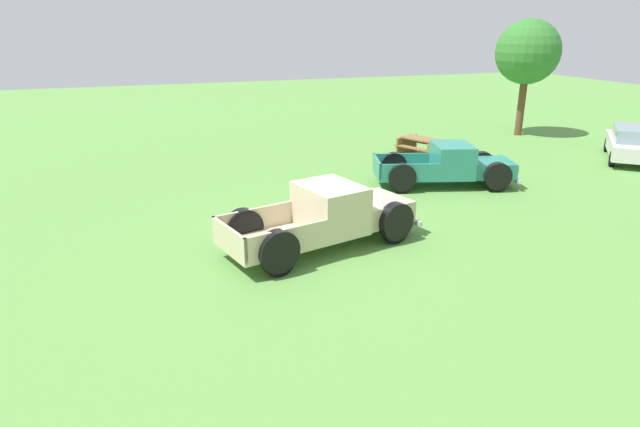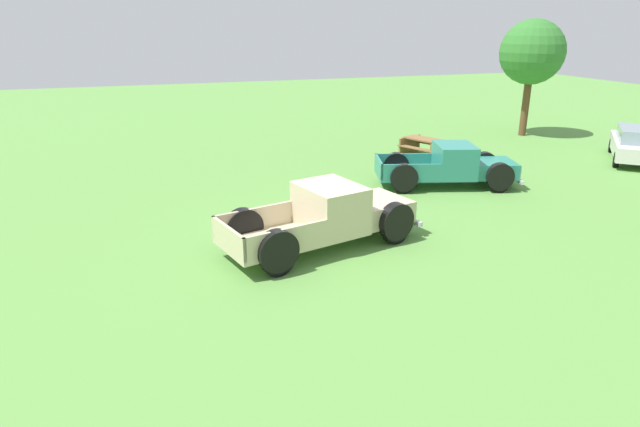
% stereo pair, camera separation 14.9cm
% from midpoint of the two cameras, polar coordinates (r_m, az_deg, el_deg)
% --- Properties ---
extents(ground_plane, '(80.00, 80.00, 0.00)m').
position_cam_midpoint_polar(ground_plane, '(14.59, -0.56, -2.45)').
color(ground_plane, '#5B9342').
extents(pickup_truck_foreground, '(3.12, 5.50, 1.59)m').
position_cam_midpoint_polar(pickup_truck_foreground, '(13.89, 0.98, -0.26)').
color(pickup_truck_foreground, '#C6B793').
rests_on(pickup_truck_foreground, ground_plane).
extents(pickup_truck_behind_left, '(3.07, 5.13, 1.48)m').
position_cam_midpoint_polar(pickup_truck_behind_left, '(19.51, 13.62, 4.87)').
color(pickup_truck_behind_left, '#2D8475').
rests_on(pickup_truck_behind_left, ground_plane).
extents(sedan_distant_a, '(4.27, 4.11, 1.41)m').
position_cam_midpoint_polar(sedan_distant_a, '(25.91, 29.84, 6.45)').
color(sedan_distant_a, silver).
rests_on(sedan_distant_a, ground_plane).
extents(picnic_table, '(2.26, 2.10, 0.78)m').
position_cam_midpoint_polar(picnic_table, '(23.70, 10.47, 7.11)').
color(picnic_table, olive).
rests_on(picnic_table, ground_plane).
extents(oak_tree_west, '(3.10, 3.10, 5.62)m').
position_cam_midpoint_polar(oak_tree_west, '(29.26, 20.86, 15.54)').
color(oak_tree_west, brown).
rests_on(oak_tree_west, ground_plane).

